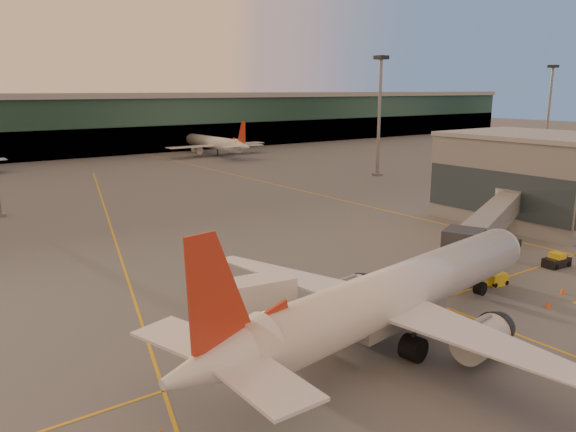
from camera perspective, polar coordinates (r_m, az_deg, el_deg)
ground at (r=45.99m, az=15.20°, el=-11.65°), size 600.00×600.00×0.00m
taxi_markings at (r=77.08m, az=-15.29°, el=-1.71°), size 100.12×173.00×0.01m
terminal at (r=171.00m, az=-25.08°, el=8.26°), size 400.00×20.00×17.60m
gate_building at (r=87.82m, az=23.62°, el=3.60°), size 18.40×22.40×12.60m
mast_east_near at (r=124.48m, az=9.28°, el=10.85°), size 2.40×2.40×25.60m
mast_east_far at (r=187.30m, az=25.04°, el=10.43°), size 2.40×2.40×25.60m
main_airplane at (r=42.37m, az=10.55°, el=-8.05°), size 38.38×34.74×11.60m
jet_bridge at (r=69.05m, az=20.24°, el=-0.28°), size 28.29×14.60×5.78m
catering_truck at (r=43.38m, az=-3.27°, el=-8.94°), size 6.29×3.47×4.65m
gpu_cart at (r=58.66m, az=20.48°, el=-6.05°), size 2.10×1.43×1.15m
pushback_tug at (r=66.99m, az=25.64°, el=-4.15°), size 3.13×1.90×1.54m
cone_nose at (r=58.86m, az=26.15°, el=-6.79°), size 0.47×0.47×0.60m
cone_wing_left at (r=54.82m, az=-2.57°, el=-6.88°), size 0.41×0.41×0.52m
cone_fwd at (r=54.56m, az=24.92°, el=-8.17°), size 0.47×0.47×0.59m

